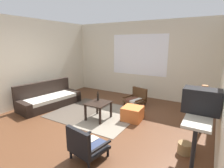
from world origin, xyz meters
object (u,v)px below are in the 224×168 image
object	(u,v)px
wicker_basket	(185,148)
couch	(49,99)
coffee_table	(98,106)
armchair_striped_foreground	(86,145)
ottoman_orange	(133,114)
glass_bottle	(98,97)
crt_television	(201,101)
armchair_by_window	(136,98)
clay_vase	(204,96)
console_shelf	(201,113)

from	to	relation	value
wicker_basket	couch	bearing A→B (deg)	173.92
coffee_table	armchair_striped_foreground	xyz separation A→B (m)	(0.76, -1.47, -0.09)
ottoman_orange	glass_bottle	size ratio (longest dim) A/B	1.97
crt_television	glass_bottle	size ratio (longest dim) A/B	2.27
couch	glass_bottle	xyz separation A→B (m)	(1.80, 0.13, 0.33)
couch	wicker_basket	world-z (taller)	couch
couch	glass_bottle	distance (m)	1.84
armchair_by_window	glass_bottle	distance (m)	1.47
coffee_table	armchair_striped_foreground	bearing A→B (deg)	-62.45
clay_vase	ottoman_orange	bearing A→B (deg)	171.85
glass_bottle	wicker_basket	distance (m)	2.41
armchair_striped_foreground	ottoman_orange	world-z (taller)	armchair_striped_foreground
ottoman_orange	wicker_basket	world-z (taller)	ottoman_orange
coffee_table	clay_vase	world-z (taller)	clay_vase
coffee_table	armchair_striped_foreground	size ratio (longest dim) A/B	0.96
coffee_table	ottoman_orange	bearing A→B (deg)	26.85
armchair_by_window	armchair_striped_foreground	size ratio (longest dim) A/B	1.12
crt_television	wicker_basket	size ratio (longest dim) A/B	2.27
armchair_striped_foreground	clay_vase	world-z (taller)	clay_vase
console_shelf	wicker_basket	world-z (taller)	console_shelf
console_shelf	clay_vase	world-z (taller)	clay_vase
armchair_by_window	armchair_striped_foreground	xyz separation A→B (m)	(0.33, -2.94, 0.03)
couch	console_shelf	world-z (taller)	console_shelf
ottoman_orange	wicker_basket	bearing A→B (deg)	-30.43
console_shelf	glass_bottle	xyz separation A→B (m)	(-2.47, 0.40, -0.19)
console_shelf	ottoman_orange	bearing A→B (deg)	157.38
armchair_striped_foreground	couch	bearing A→B (deg)	151.08
armchair_by_window	clay_vase	distance (m)	2.43
wicker_basket	ottoman_orange	bearing A→B (deg)	149.57
armchair_by_window	coffee_table	bearing A→B (deg)	-106.30
console_shelf	clay_vase	size ratio (longest dim) A/B	5.43
couch	armchair_by_window	distance (m)	2.76
coffee_table	crt_television	bearing A→B (deg)	-11.19
console_shelf	wicker_basket	size ratio (longest dim) A/B	7.06
couch	console_shelf	size ratio (longest dim) A/B	1.12
couch	clay_vase	distance (m)	4.34
clay_vase	coffee_table	bearing A→B (deg)	-175.82
armchair_striped_foreground	clay_vase	bearing A→B (deg)	45.81
coffee_table	armchair_by_window	size ratio (longest dim) A/B	0.86
armchair_striped_foreground	crt_television	distance (m)	2.03
armchair_striped_foreground	glass_bottle	size ratio (longest dim) A/B	2.51
couch	coffee_table	xyz separation A→B (m)	(1.92, -0.02, 0.13)
couch	console_shelf	xyz separation A→B (m)	(4.27, -0.27, 0.52)
console_shelf	armchair_by_window	bearing A→B (deg)	138.06
armchair_by_window	couch	bearing A→B (deg)	-148.14
ottoman_orange	wicker_basket	distance (m)	1.62
couch	armchair_by_window	bearing A→B (deg)	31.86
console_shelf	wicker_basket	xyz separation A→B (m)	(-0.18, -0.16, -0.65)
couch	crt_television	distance (m)	4.37
crt_television	clay_vase	world-z (taller)	crt_television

